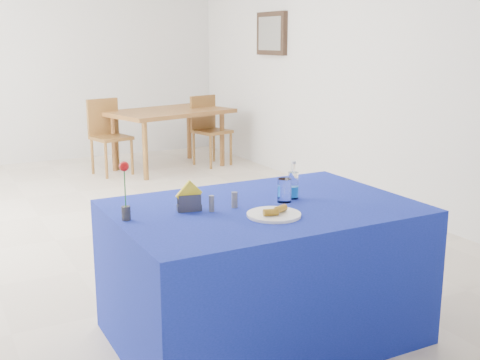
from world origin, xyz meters
name	(u,v)px	position (x,y,z in m)	size (l,w,h in m)	color
floor	(121,231)	(0.00, 0.00, 0.00)	(7.00, 7.00, 0.00)	beige
room_shell	(111,25)	(0.00, 0.00, 1.75)	(7.00, 7.00, 7.00)	silver
picture_frame	(272,34)	(2.47, 1.60, 1.70)	(0.06, 0.64, 0.52)	black
picture_art	(270,34)	(2.44, 1.60, 1.70)	(0.02, 0.52, 0.40)	#998C66
plate	(274,215)	(0.10, -2.42, 0.77)	(0.28, 0.28, 0.01)	white
drinking_glass	(284,190)	(0.29, -2.21, 0.82)	(0.08, 0.08, 0.13)	white
salt_shaker	(212,204)	(-0.15, -2.19, 0.80)	(0.03, 0.03, 0.09)	slate
pepper_shaker	(235,200)	(-0.01, -2.18, 0.80)	(0.03, 0.03, 0.09)	slate
blue_table	(263,271)	(0.15, -2.22, 0.38)	(1.60, 1.10, 0.76)	navy
water_bottle	(293,186)	(0.37, -2.17, 0.83)	(0.06, 0.06, 0.21)	white
napkin_holder	(189,202)	(-0.24, -2.13, 0.81)	(0.15, 0.08, 0.16)	#343539
rose_vase	(125,192)	(-0.59, -2.13, 0.90)	(0.05, 0.05, 0.30)	#26262B
oak_table	(168,116)	(1.34, 2.25, 0.68)	(1.70, 1.32, 0.76)	brown
chair_bg_left	(108,131)	(0.57, 2.33, 0.53)	(0.49, 0.49, 0.92)	brown
chair_bg_right	(208,125)	(1.90, 2.25, 0.53)	(0.50, 0.50, 0.91)	brown
banana_pieces	(276,210)	(0.10, -2.43, 0.79)	(0.16, 0.09, 0.04)	gold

